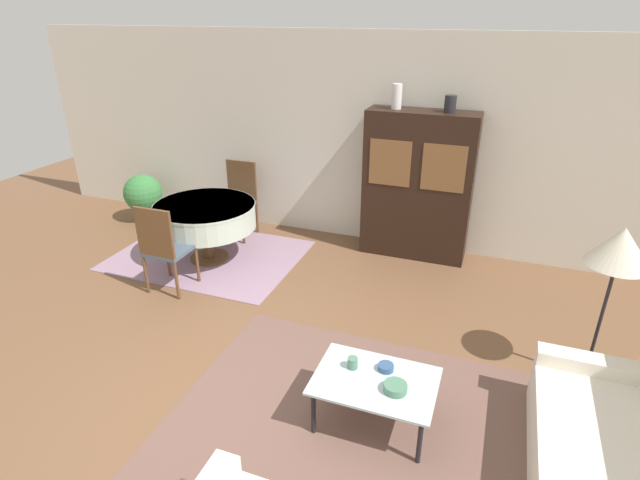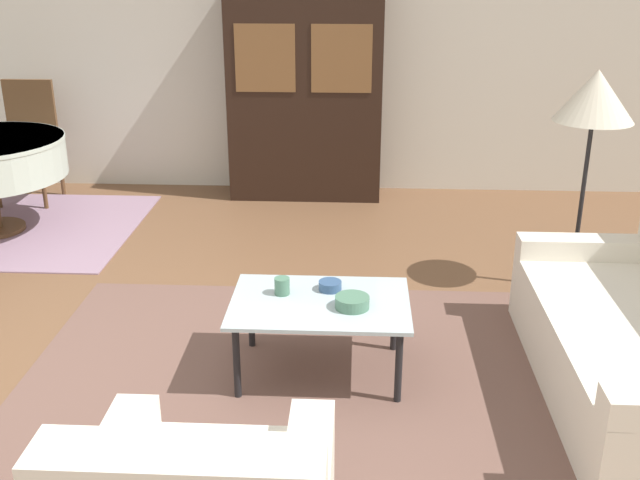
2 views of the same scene
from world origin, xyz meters
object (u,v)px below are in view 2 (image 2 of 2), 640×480
(floor_lamp, at_px, (595,102))
(coffee_table, at_px, (320,308))
(display_cabinet, at_px, (305,93))
(bowl_small, at_px, (330,286))
(cup, at_px, (282,286))
(dining_chair_far, at_px, (29,135))
(bowl, at_px, (352,302))

(floor_lamp, bearing_deg, coffee_table, -144.09)
(display_cabinet, distance_m, bowl_small, 2.97)
(cup, bearing_deg, display_cabinet, 91.67)
(dining_chair_far, xyz_separation_m, bowl, (2.85, -2.89, -0.13))
(coffee_table, bearing_deg, bowl_small, 71.92)
(display_cabinet, relative_size, cup, 20.53)
(cup, bearing_deg, coffee_table, -20.79)
(display_cabinet, bearing_deg, coffee_table, -84.64)
(floor_lamp, distance_m, bowl_small, 2.01)
(dining_chair_far, relative_size, bowl_small, 8.56)
(bowl, xyz_separation_m, bowl_small, (-0.12, 0.20, -0.01))
(display_cabinet, bearing_deg, floor_lamp, -45.30)
(coffee_table, xyz_separation_m, cup, (-0.20, 0.08, 0.09))
(coffee_table, height_order, dining_chair_far, dining_chair_far)
(display_cabinet, xyz_separation_m, dining_chair_far, (-2.40, -0.23, -0.34))
(dining_chair_far, bearing_deg, bowl, 134.59)
(coffee_table, distance_m, cup, 0.23)
(dining_chair_far, relative_size, cup, 11.47)
(floor_lamp, bearing_deg, display_cabinet, 134.70)
(dining_chair_far, distance_m, floor_lamp, 4.64)
(dining_chair_far, relative_size, bowl, 5.99)
(display_cabinet, relative_size, bowl_small, 15.33)
(dining_chair_far, bearing_deg, floor_lamp, 158.69)
(floor_lamp, relative_size, bowl, 8.27)
(display_cabinet, xyz_separation_m, floor_lamp, (1.88, -1.90, 0.30))
(coffee_table, height_order, bowl, bowl)
(dining_chair_far, distance_m, bowl_small, 3.83)
(display_cabinet, height_order, cup, display_cabinet)
(bowl_small, bearing_deg, floor_lamp, 33.26)
(coffee_table, relative_size, bowl_small, 7.56)
(cup, bearing_deg, dining_chair_far, 132.10)
(coffee_table, xyz_separation_m, bowl_small, (0.05, 0.14, 0.06))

